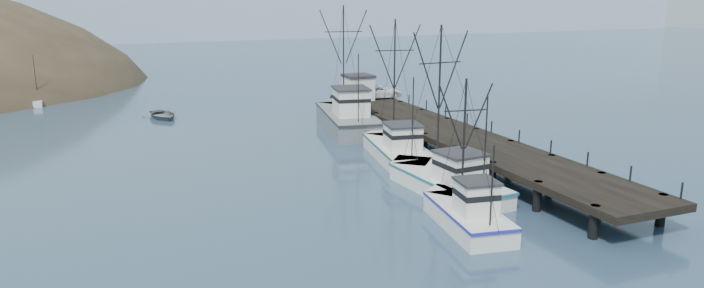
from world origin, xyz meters
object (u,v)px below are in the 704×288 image
at_px(work_vessel, 347,117).
at_px(pickup_truck, 380,92).
at_px(trawler_mid, 466,214).
at_px(motorboat, 163,118).
at_px(pier_shed, 358,87).
at_px(pier, 451,134).
at_px(trawler_far, 397,149).
at_px(trawler_near, 445,181).

distance_m(work_vessel, pickup_truck, 8.24).
height_order(trawler_mid, work_vessel, work_vessel).
bearing_deg(pickup_truck, work_vessel, 134.71).
relative_size(trawler_mid, motorboat, 1.77).
distance_m(pier_shed, pickup_truck, 2.71).
height_order(pier, trawler_far, trawler_far).
distance_m(trawler_far, motorboat, 30.27).
xyz_separation_m(trawler_near, trawler_far, (1.01, 9.69, 0.00)).
bearing_deg(pier_shed, trawler_near, -100.22).
relative_size(trawler_near, motorboat, 2.29).
relative_size(trawler_mid, pickup_truck, 1.74).
xyz_separation_m(work_vessel, pier_shed, (3.53, 5.27, 2.19)).
bearing_deg(trawler_mid, pickup_truck, 73.72).
distance_m(work_vessel, motorboat, 21.35).
bearing_deg(trawler_far, trawler_mid, -101.58).
distance_m(trawler_near, trawler_far, 9.74).
xyz_separation_m(trawler_mid, motorboat, (-13.28, 41.27, -0.82)).
height_order(pier, trawler_near, trawler_near).
relative_size(trawler_near, trawler_mid, 1.30).
distance_m(trawler_near, motorboat, 38.32).
bearing_deg(pier_shed, trawler_mid, -102.08).
bearing_deg(trawler_near, pickup_truck, 74.55).
bearing_deg(trawler_mid, pier_shed, 77.92).
distance_m(pier, trawler_mid, 17.70).
relative_size(trawler_mid, work_vessel, 0.60).
xyz_separation_m(pier, motorboat, (-21.60, 25.66, -1.69)).
xyz_separation_m(pier, pickup_truck, (1.50, 18.00, 1.05)).
relative_size(pier_shed, pickup_truck, 0.60).
bearing_deg(work_vessel, trawler_mid, -97.37).
bearing_deg(pickup_truck, motorboat, 75.78).
distance_m(trawler_near, pier_shed, 27.91).
distance_m(trawler_near, pickup_truck, 28.44).
bearing_deg(trawler_far, work_vessel, 88.16).
relative_size(trawler_mid, pier_shed, 2.88).
height_order(trawler_near, pier_shed, trawler_near).
bearing_deg(pickup_truck, pier, 179.37).
xyz_separation_m(work_vessel, pickup_truck, (6.15, 5.27, 1.51)).
xyz_separation_m(trawler_near, work_vessel, (1.41, 22.08, 0.41)).
xyz_separation_m(trawler_near, trawler_mid, (-2.26, -6.26, -0.00)).
distance_m(trawler_far, pickup_truck, 18.93).
relative_size(trawler_near, pier_shed, 3.74).
height_order(pier_shed, motorboat, pier_shed).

